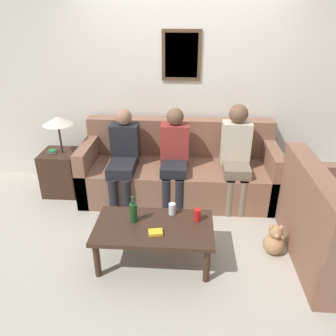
% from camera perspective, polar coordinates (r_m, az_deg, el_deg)
% --- Properties ---
extents(ground_plane, '(16.00, 16.00, 0.00)m').
position_cam_1_polar(ground_plane, '(3.93, 1.50, -8.34)').
color(ground_plane, '#ADA899').
extents(wall_back, '(9.00, 0.08, 2.60)m').
position_cam_1_polar(wall_back, '(4.33, 2.27, 13.84)').
color(wall_back, silver).
rests_on(wall_back, ground_plane).
extents(couch_main, '(2.41, 0.88, 0.94)m').
position_cam_1_polar(couch_main, '(4.22, 1.85, -0.63)').
color(couch_main, brown).
rests_on(couch_main, ground_plane).
extents(coffee_table, '(1.11, 0.61, 0.40)m').
position_cam_1_polar(coffee_table, '(3.12, -2.48, -10.80)').
color(coffee_table, '#382319').
rests_on(coffee_table, ground_plane).
extents(side_table_with_lamp, '(0.45, 0.44, 1.04)m').
position_cam_1_polar(side_table_with_lamp, '(4.47, -18.12, 0.16)').
color(side_table_with_lamp, '#382319').
rests_on(side_table_with_lamp, ground_plane).
extents(wine_bottle, '(0.07, 0.07, 0.27)m').
position_cam_1_polar(wine_bottle, '(3.10, -6.03, -7.63)').
color(wine_bottle, '#19421E').
rests_on(wine_bottle, coffee_table).
extents(drinking_glass, '(0.07, 0.07, 0.11)m').
position_cam_1_polar(drinking_glass, '(3.22, 0.71, -7.12)').
color(drinking_glass, silver).
rests_on(drinking_glass, coffee_table).
extents(book_stack, '(0.14, 0.11, 0.03)m').
position_cam_1_polar(book_stack, '(2.98, -2.19, -11.15)').
color(book_stack, gold).
rests_on(book_stack, coffee_table).
extents(soda_can, '(0.07, 0.07, 0.12)m').
position_cam_1_polar(soda_can, '(3.14, 5.15, -8.13)').
color(soda_can, red).
rests_on(soda_can, coffee_table).
extents(person_left, '(0.34, 0.66, 1.15)m').
position_cam_1_polar(person_left, '(4.01, -7.75, 2.40)').
color(person_left, black).
rests_on(person_left, ground_plane).
extents(person_middle, '(0.34, 0.57, 1.18)m').
position_cam_1_polar(person_middle, '(3.92, 1.12, 2.46)').
color(person_middle, black).
rests_on(person_middle, ground_plane).
extents(person_right, '(0.34, 0.57, 1.23)m').
position_cam_1_polar(person_right, '(3.97, 11.79, 2.68)').
color(person_right, '#756651').
rests_on(person_right, ground_plane).
extents(teddy_bear, '(0.21, 0.21, 0.33)m').
position_cam_1_polar(teddy_bear, '(3.49, 17.96, -12.00)').
color(teddy_bear, '#A87A51').
rests_on(teddy_bear, ground_plane).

